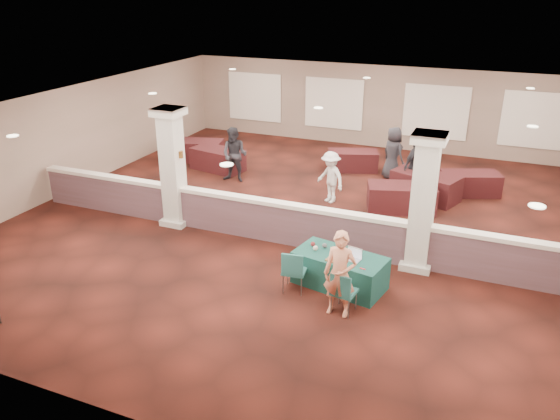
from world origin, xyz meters
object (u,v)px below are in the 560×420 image
at_px(conf_chair_side, 294,269).
at_px(attendee_d, 393,153).
at_px(far_table_front_left, 218,159).
at_px(far_table_front_center, 401,198).
at_px(far_table_back_left, 197,150).
at_px(near_table, 340,270).
at_px(far_table_back_center, 353,161).
at_px(attendee_c, 415,166).
at_px(attendee_b, 330,177).
at_px(conf_chair_main, 343,290).
at_px(far_table_back_right, 470,183).
at_px(attendee_a, 235,155).
at_px(far_table_front_right, 425,186).
at_px(woman, 340,274).

xyz_separation_m(conf_chair_side, attendee_d, (0.43, 8.02, 0.32)).
xyz_separation_m(far_table_front_left, far_table_front_center, (6.66, -1.23, 0.01)).
bearing_deg(attendee_d, far_table_back_left, 41.22).
xyz_separation_m(near_table, attendee_d, (-0.40, 7.39, 0.51)).
bearing_deg(near_table, far_table_front_left, 147.45).
bearing_deg(far_table_front_center, far_table_front_left, 169.54).
bearing_deg(conf_chair_side, far_table_back_left, 125.18).
xyz_separation_m(far_table_front_center, far_table_back_center, (-2.27, 3.02, -0.04)).
relative_size(near_table, attendee_d, 1.09).
distance_m(far_table_front_center, attendee_c, 1.68).
height_order(conf_chair_side, attendee_b, attendee_b).
relative_size(conf_chair_main, far_table_back_right, 0.53).
distance_m(far_table_back_center, attendee_d, 1.60).
xyz_separation_m(near_table, attendee_b, (-1.69, 4.62, 0.41)).
relative_size(far_table_front_center, far_table_back_center, 1.12).
distance_m(far_table_front_center, attendee_a, 5.60).
relative_size(far_table_front_center, attendee_a, 1.05).
bearing_deg(attendee_a, conf_chair_main, -51.16).
bearing_deg(attendee_a, far_table_front_right, 4.90).
bearing_deg(attendee_b, far_table_back_right, 60.47).
distance_m(attendee_b, attendee_c, 2.79).
bearing_deg(conf_chair_main, far_table_front_center, 97.16).
bearing_deg(far_table_back_right, near_table, -107.30).
distance_m(far_table_back_right, attendee_a, 7.51).
xyz_separation_m(conf_chair_main, attendee_c, (0.12, 7.39, 0.34)).
distance_m(near_table, attendee_a, 7.33).
relative_size(far_table_front_center, far_table_front_right, 0.97).
xyz_separation_m(far_table_front_center, far_table_front_right, (0.50, 1.23, 0.01)).
bearing_deg(far_table_back_left, conf_chair_side, -47.81).
xyz_separation_m(attendee_b, attendee_c, (2.17, 1.76, 0.10)).
xyz_separation_m(near_table, far_table_back_left, (-7.47, 6.70, 0.00)).
relative_size(far_table_back_center, attendee_d, 0.96).
xyz_separation_m(attendee_b, attendee_d, (1.29, 2.77, 0.10)).
xyz_separation_m(far_table_front_left, far_table_front_right, (7.16, 0.00, 0.02)).
height_order(far_table_front_right, attendee_a, attendee_a).
distance_m(far_table_front_right, attendee_b, 2.97).
distance_m(conf_chair_side, far_table_back_left, 9.90).
xyz_separation_m(far_table_front_right, attendee_b, (-2.60, -1.38, 0.38)).
height_order(woman, far_table_front_center, woman).
distance_m(attendee_c, attendee_d, 1.34).
height_order(conf_chair_main, far_table_front_left, conf_chair_main).
height_order(far_table_back_left, far_table_back_center, far_table_back_left).
xyz_separation_m(far_table_back_center, attendee_b, (0.17, -3.17, 0.44)).
distance_m(far_table_front_left, far_table_back_right, 8.44).
xyz_separation_m(far_table_front_center, attendee_a, (-5.56, 0.41, 0.52)).
xyz_separation_m(far_table_front_left, attendee_b, (4.56, -1.38, 0.41)).
xyz_separation_m(near_table, far_table_back_center, (-1.86, 7.79, -0.03)).
height_order(far_table_back_center, attendee_b, attendee_b).
height_order(far_table_front_center, attendee_d, attendee_d).
bearing_deg(far_table_back_right, far_table_front_center, -129.26).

